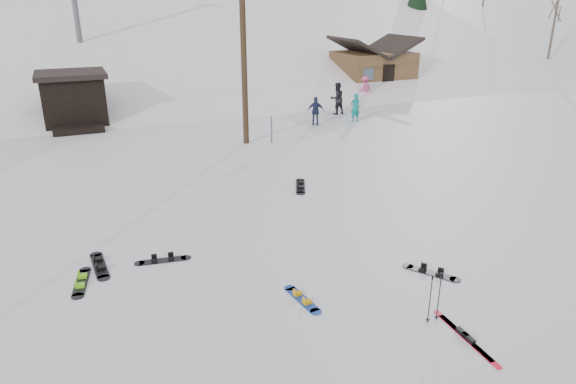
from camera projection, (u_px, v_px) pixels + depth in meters
name	position (u px, v px, depth m)	size (l,w,h in m)	color
ground	(372.00, 313.00, 10.91)	(200.00, 200.00, 0.00)	silver
ski_slope	(124.00, 158.00, 62.38)	(60.00, 75.00, 45.00)	white
ridge_right	(408.00, 129.00, 71.82)	(34.00, 85.00, 36.00)	silver
treeline_right	(442.00, 55.00, 60.31)	(20.00, 60.00, 10.00)	black
treeline_crest	(93.00, 38.00, 84.72)	(50.00, 6.00, 10.00)	black
utility_pole	(243.00, 37.00, 22.01)	(2.00, 0.26, 9.00)	#3A2819
trail_sign	(272.00, 115.00, 23.26)	(0.50, 0.09, 1.85)	#595B60
lift_hut	(74.00, 99.00, 26.55)	(3.40, 4.10, 2.75)	black
cabin	(373.00, 70.00, 36.55)	(5.39, 4.40, 3.77)	brown
hero_snowboard	(302.00, 299.00, 11.36)	(0.39, 1.34, 0.09)	#173B99
hero_skis	(465.00, 337.00, 10.09)	(0.23, 1.96, 0.10)	red
ski_poles	(435.00, 297.00, 10.45)	(0.30, 0.08, 1.10)	black
board_scatter_a	(163.00, 260.00, 13.05)	(1.40, 0.43, 0.10)	black
board_scatter_b	(100.00, 265.00, 12.78)	(0.39, 1.63, 0.11)	black
board_scatter_c	(81.00, 282.00, 12.04)	(0.50, 1.48, 0.10)	black
board_scatter_d	(431.00, 272.00, 12.46)	(0.91, 1.25, 0.10)	black
board_scatter_f	(300.00, 186.00, 18.16)	(0.88, 1.56, 0.12)	black
skier_teal	(355.00, 108.00, 27.45)	(0.56, 0.37, 1.54)	#0C7975
skier_dark	(337.00, 98.00, 29.21)	(0.87, 0.68, 1.80)	black
skier_pink	(365.00, 88.00, 33.23)	(1.01, 0.58, 1.56)	#C84681
skier_navy	(316.00, 111.00, 26.74)	(0.87, 0.36, 1.48)	#1C2547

